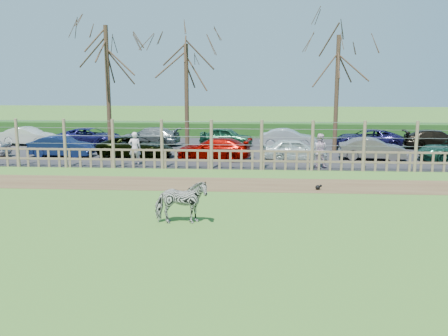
# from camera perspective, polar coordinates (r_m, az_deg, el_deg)

# --- Properties ---
(ground) EXTENTS (120.00, 120.00, 0.00)m
(ground) POSITION_cam_1_polar(r_m,az_deg,el_deg) (17.38, -3.86, -5.04)
(ground) COLOR olive
(ground) RESTS_ON ground
(dirt_strip) EXTENTS (34.00, 2.80, 0.01)m
(dirt_strip) POSITION_cam_1_polar(r_m,az_deg,el_deg) (21.71, -2.28, -1.84)
(dirt_strip) COLOR brown
(dirt_strip) RESTS_ON ground
(asphalt) EXTENTS (44.00, 13.00, 0.04)m
(asphalt) POSITION_cam_1_polar(r_m,az_deg,el_deg) (31.51, -0.35, 2.08)
(asphalt) COLOR #232326
(asphalt) RESTS_ON ground
(hedge) EXTENTS (46.00, 2.00, 1.10)m
(hedge) POSITION_cam_1_polar(r_m,az_deg,el_deg) (38.37, 0.42, 4.40)
(hedge) COLOR #1E4716
(hedge) RESTS_ON ground
(fence) EXTENTS (30.16, 0.16, 2.50)m
(fence) POSITION_cam_1_polar(r_m,az_deg,el_deg) (24.99, -1.44, 1.67)
(fence) COLOR brown
(fence) RESTS_ON ground
(tree_left) EXTENTS (4.80, 4.80, 7.88)m
(tree_left) POSITION_cam_1_polar(r_m,az_deg,el_deg) (30.39, -13.25, 12.08)
(tree_left) COLOR #3D2B1E
(tree_left) RESTS_ON ground
(tree_mid) EXTENTS (4.80, 4.80, 6.83)m
(tree_mid) POSITION_cam_1_polar(r_m,az_deg,el_deg) (30.39, -4.33, 10.91)
(tree_mid) COLOR #3D2B1E
(tree_mid) RESTS_ON ground
(tree_right) EXTENTS (4.80, 4.80, 7.35)m
(tree_right) POSITION_cam_1_polar(r_m,az_deg,el_deg) (30.95, 12.87, 11.37)
(tree_right) COLOR #3D2B1E
(tree_right) RESTS_ON ground
(zebra) EXTENTS (1.75, 0.95, 1.42)m
(zebra) POSITION_cam_1_polar(r_m,az_deg,el_deg) (15.89, -4.94, -3.90)
(zebra) COLOR gray
(zebra) RESTS_ON ground
(visitor_a) EXTENTS (0.70, 0.52, 1.72)m
(visitor_a) POSITION_cam_1_polar(r_m,az_deg,el_deg) (26.46, -10.16, 2.22)
(visitor_a) COLOR silver
(visitor_a) RESTS_ON asphalt
(visitor_b) EXTENTS (0.98, 0.85, 1.72)m
(visitor_b) POSITION_cam_1_polar(r_m,az_deg,el_deg) (25.78, 10.84, 1.98)
(visitor_b) COLOR silver
(visitor_b) RESTS_ON asphalt
(crow) EXTENTS (0.27, 0.20, 0.22)m
(crow) POSITION_cam_1_polar(r_m,az_deg,el_deg) (20.97, 10.70, -2.17)
(crow) COLOR black
(crow) RESTS_ON ground
(car_1) EXTENTS (3.69, 1.41, 1.20)m
(car_1) POSITION_cam_1_polar(r_m,az_deg,el_deg) (30.15, -18.10, 2.36)
(car_1) COLOR #101D4A
(car_1) RESTS_ON asphalt
(car_2) EXTENTS (4.55, 2.57, 1.20)m
(car_2) POSITION_cam_1_polar(r_m,az_deg,el_deg) (28.93, -10.05, 2.40)
(car_2) COLOR black
(car_2) RESTS_ON asphalt
(car_3) EXTENTS (4.33, 2.23, 1.20)m
(car_3) POSITION_cam_1_polar(r_m,az_deg,el_deg) (27.76, -1.16, 2.22)
(car_3) COLOR #800400
(car_3) RESTS_ON asphalt
(car_4) EXTENTS (3.62, 1.67, 1.20)m
(car_4) POSITION_cam_1_polar(r_m,az_deg,el_deg) (27.70, 8.14, 2.10)
(car_4) COLOR white
(car_4) RESTS_ON asphalt
(car_5) EXTENTS (3.76, 1.65, 1.20)m
(car_5) POSITION_cam_1_polar(r_m,az_deg,el_deg) (28.88, 16.60, 2.11)
(car_5) COLOR #605B5B
(car_5) RESTS_ON asphalt
(car_7) EXTENTS (3.77, 1.69, 1.20)m
(car_7) POSITION_cam_1_polar(r_m,az_deg,el_deg) (35.96, -21.45, 3.40)
(car_7) COLOR silver
(car_7) RESTS_ON asphalt
(car_8) EXTENTS (4.53, 2.52, 1.20)m
(car_8) POSITION_cam_1_polar(r_m,az_deg,el_deg) (34.26, -14.97, 3.46)
(car_8) COLOR #171650
(car_8) RESTS_ON asphalt
(car_9) EXTENTS (4.30, 2.14, 1.20)m
(car_9) POSITION_cam_1_polar(r_m,az_deg,el_deg) (33.74, -8.54, 3.59)
(car_9) COLOR slate
(car_9) RESTS_ON asphalt
(car_10) EXTENTS (3.68, 1.86, 1.20)m
(car_10) POSITION_cam_1_polar(r_m,az_deg,el_deg) (33.27, 0.28, 3.61)
(car_10) COLOR #1B5233
(car_10) RESTS_ON asphalt
(car_11) EXTENTS (3.73, 1.57, 1.20)m
(car_11) POSITION_cam_1_polar(r_m,az_deg,el_deg) (32.64, 7.34, 3.39)
(car_11) COLOR #ABB1B8
(car_11) RESTS_ON asphalt
(car_12) EXTENTS (4.42, 2.22, 1.20)m
(car_12) POSITION_cam_1_polar(r_m,az_deg,el_deg) (33.52, 16.07, 3.25)
(car_12) COLOR #171444
(car_12) RESTS_ON asphalt
(car_13) EXTENTS (4.27, 2.05, 1.20)m
(car_13) POSITION_cam_1_polar(r_m,az_deg,el_deg) (34.51, 23.15, 3.01)
(car_13) COLOR black
(car_13) RESTS_ON asphalt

